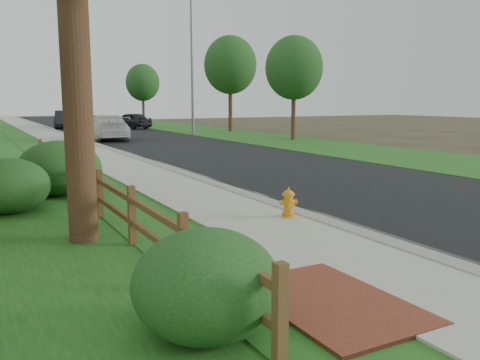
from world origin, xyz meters
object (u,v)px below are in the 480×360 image
fire_hydrant (289,203)px  white_suv (107,127)px  ranch_fence (88,183)px  streetlight (189,56)px  dark_car_mid (131,121)px

fire_hydrant → white_suv: (2.10, 24.14, 0.43)m
ranch_fence → streetlight: 26.09m
dark_car_mid → fire_hydrant: bearing=55.8°
ranch_fence → streetlight: streetlight is taller
white_suv → dark_car_mid: size_ratio=1.31×
fire_hydrant → white_suv: bearing=85.0°
fire_hydrant → streetlight: (8.62, 25.85, 5.32)m
fire_hydrant → streetlight: size_ratio=0.06×
fire_hydrant → dark_car_mid: size_ratio=0.15×
streetlight → ranch_fence: bearing=-118.3°
ranch_fence → fire_hydrant: size_ratio=26.53×
dark_car_mid → white_suv: bearing=43.8°
fire_hydrant → streetlight: bearing=71.6°
white_suv → dark_car_mid: bearing=-108.4°
dark_car_mid → ranch_fence: bearing=49.0°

